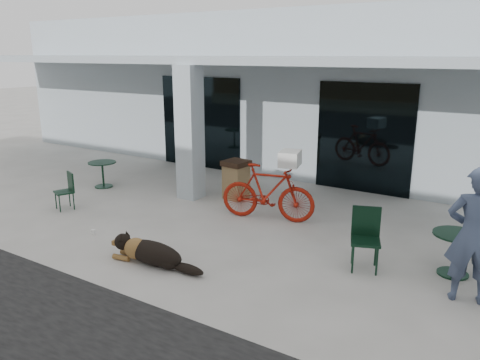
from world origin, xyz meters
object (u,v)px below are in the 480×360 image
Objects in this scene: cafe_table_far at (455,254)px; trash_receptacle at (236,180)px; cafe_chair_far_a at (365,240)px; person at (473,235)px; bicycle at (268,192)px; cafe_chair_near at (64,191)px; dog at (153,252)px; cafe_table_near at (103,174)px.

trash_receptacle is (-5.05, 1.56, 0.12)m from cafe_table_far.
cafe_chair_far_a reaches higher than trash_receptacle.
trash_receptacle is at bearing -37.80° from person.
bicycle is at bearing 133.56° from cafe_chair_far_a.
cafe_chair_near reaches higher than cafe_table_far.
dog is 5.11m from cafe_table_near.
cafe_table_near is 8.53m from cafe_table_far.
cafe_chair_near is at bearing -11.39° from person.
bicycle is 2.70× the size of cafe_table_far.
cafe_chair_near is 3.90m from trash_receptacle.
person reaches higher than cafe_table_far.
dog is at bearing -33.21° from cafe_table_near.
cafe_chair_far_a is at bearing -29.30° from trash_receptacle.
cafe_table_near is at bearing 138.01° from dog.
person is at bearing -23.61° from trash_receptacle.
cafe_chair_near reaches higher than cafe_table_near.
cafe_table_near is at bearing 176.22° from cafe_table_far.
bicycle reaches higher than trash_receptacle.
dog is at bearing 155.93° from bicycle.
trash_receptacle reaches higher than cafe_chair_near.
cafe_table_far is at bearing -3.78° from cafe_table_near.
person is at bearing 9.33° from dog.
cafe_chair_near is 6.62m from cafe_chair_far_a.
dog is 3.76m from cafe_chair_near.
cafe_table_near reaches higher than dog.
bicycle reaches higher than dog.
bicycle reaches higher than cafe_table_far.
dog is 0.69× the size of person.
cafe_table_far is 0.79× the size of trash_receptacle.
person reaches higher than dog.
cafe_table_far is at bearing 19.04° from dog.
dog is 1.89× the size of cafe_table_near.
person is (8.11, 0.40, 0.56)m from cafe_chair_near.
cafe_table_near is (-4.82, -0.10, -0.26)m from bicycle.
trash_receptacle is at bearing 66.20° from cafe_chair_near.
bicycle is at bearing 169.84° from cafe_table_far.
cafe_chair_far_a is (6.59, 0.59, 0.09)m from cafe_chair_near.
bicycle is 1.97× the size of cafe_chair_far_a.
person is 2.10× the size of trash_receptacle.
trash_receptacle is (-1.35, 0.90, -0.13)m from bicycle.
cafe_chair_near is at bearing 100.24° from bicycle.
cafe_table_near is 0.71× the size of cafe_chair_far_a.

